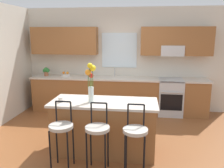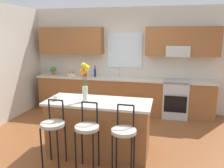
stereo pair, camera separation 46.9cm
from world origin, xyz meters
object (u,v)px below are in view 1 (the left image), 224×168
Objects in this scene: oven_range at (170,97)px; fruit_bowl_oranges at (66,75)px; mug_ceramic at (61,100)px; bar_stool_middle at (98,131)px; potted_plant_small at (46,71)px; bar_stool_far at (135,133)px; flower_vase at (91,80)px; bar_stool_near at (61,129)px; bottle_olive_oil at (90,73)px; kitchen_island at (104,127)px.

oven_range is 2.79m from fruit_bowl_oranges.
bar_stool_middle is at bearing -31.87° from mug_ceramic.
bar_stool_far is at bearing -47.81° from potted_plant_small.
flower_vase is 0.60m from mug_ceramic.
bar_stool_middle is 0.86m from flower_vase.
bar_stool_far is at bearing -19.23° from mug_ceramic.
oven_range is 3.03m from bar_stool_middle.
potted_plant_small reaches higher than bar_stool_middle.
bar_stool_middle is at bearing -116.38° from oven_range.
bar_stool_near is (-1.90, -2.71, 0.18)m from oven_range.
bar_stool_near is 1.00× the size of bar_stool_middle.
bar_stool_middle is 3.64× the size of bottle_olive_oil.
flower_vase is (-0.75, 0.51, 0.66)m from bar_stool_far.
bar_stool_middle is 0.55m from bar_stool_far.
bar_stool_middle reaches higher than kitchen_island.
fruit_bowl_oranges is at bearing 179.48° from oven_range.
bar_stool_near reaches higher than oven_range.
bar_stool_far reaches higher than mug_ceramic.
mug_ceramic is at bearing -172.05° from flower_vase.
bottle_olive_oil is (-0.73, 2.74, 0.40)m from bar_stool_middle.
bar_stool_middle is at bearing -54.79° from potted_plant_small.
kitchen_island is 7.45× the size of fruit_bowl_oranges.
oven_range is 10.22× the size of mug_ceramic.
bar_stool_far is at bearing -106.35° from oven_range.
bar_stool_middle is 3.38m from potted_plant_small.
bottle_olive_oil is (-0.53, 2.23, -0.26)m from flower_vase.
bar_stool_near reaches higher than mug_ceramic.
kitchen_island is 2.95m from potted_plant_small.
oven_range is at bearing 55.06° from bar_stool_near.
potted_plant_small is (-1.23, 2.30, 0.09)m from mug_ceramic.
bar_stool_near is at bearing -124.94° from oven_range.
flower_vase is at bearing -52.23° from potted_plant_small.
mug_ceramic reaches higher than oven_range.
mug_ceramic is at bearing 109.35° from bar_stool_near.
flower_vase reaches higher than mug_ceramic.
oven_range is 0.88× the size of bar_stool_far.
fruit_bowl_oranges is 1.04× the size of potted_plant_small.
oven_range is at bearing -0.43° from potted_plant_small.
kitchen_island is 0.88m from mug_ceramic.
flower_vase is 2.74× the size of fruit_bowl_oranges.
flower_vase is at bearing -125.09° from oven_range.
bar_stool_far reaches higher than kitchen_island.
bar_stool_near is at bearing -133.33° from kitchen_island.
kitchen_island is 0.82m from bar_stool_far.
oven_range is at bearing 73.65° from bar_stool_far.
mug_ceramic is (-2.05, -2.28, 0.51)m from oven_range.
bar_stool_near is 2.88m from fruit_bowl_oranges.
mug_ceramic is (-1.25, 0.44, 0.33)m from bar_stool_far.
bar_stool_middle is at bearing -63.00° from fruit_bowl_oranges.
kitchen_island is at bearing 46.67° from bar_stool_near.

